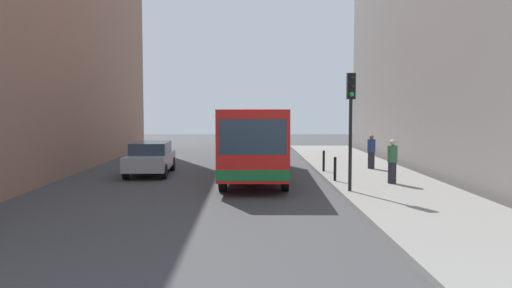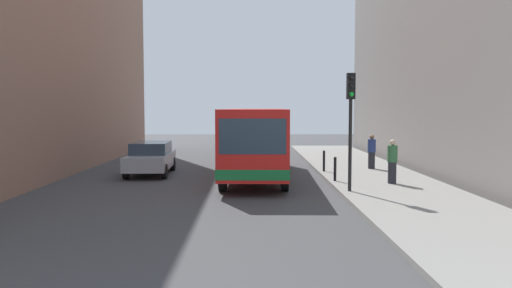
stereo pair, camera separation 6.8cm
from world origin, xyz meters
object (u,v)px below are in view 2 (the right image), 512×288
object	(u,v)px
car_behind_bus	(250,144)
pedestrian_near_signal	(392,162)
traffic_light	(351,109)
bollard_mid	(324,161)
bollard_near	(335,169)
bus	(256,138)
pedestrian_mid_sidewalk	(372,152)
car_beside_bus	(151,157)

from	to	relation	value
car_behind_bus	pedestrian_near_signal	bearing A→B (deg)	112.83
traffic_light	pedestrian_near_signal	xyz separation A→B (m)	(1.98, 1.83, -2.01)
bollard_mid	bollard_near	bearing A→B (deg)	-90.00
bollard_mid	pedestrian_near_signal	size ratio (longest dim) A/B	0.56
bus	pedestrian_mid_sidewalk	distance (m)	5.87
bollard_mid	traffic_light	bearing A→B (deg)	-88.99
bus	car_beside_bus	xyz separation A→B (m)	(-4.80, 0.85, -0.94)
bollard_near	bollard_mid	world-z (taller)	same
car_behind_bus	bollard_mid	world-z (taller)	car_behind_bus
bus	bollard_mid	size ratio (longest dim) A/B	11.67
car_beside_bus	car_behind_bus	distance (m)	10.23
car_behind_bus	bollard_near	xyz separation A→B (m)	(3.41, -12.42, -0.16)
bollard_near	pedestrian_mid_sidewalk	distance (m)	4.80
car_beside_bus	pedestrian_near_signal	bearing A→B (deg)	156.69
bollard_near	pedestrian_mid_sidewalk	size ratio (longest dim) A/B	0.58
bollard_near	bollard_mid	xyz separation A→B (m)	(0.00, 3.14, 0.00)
traffic_light	pedestrian_mid_sidewalk	xyz separation A→B (m)	(2.32, 6.69, -2.05)
traffic_light	bollard_near	world-z (taller)	traffic_light
car_behind_bus	bollard_near	distance (m)	12.88
bus	car_behind_bus	size ratio (longest dim) A/B	2.52
bollard_near	bollard_mid	distance (m)	3.14
car_behind_bus	pedestrian_mid_sidewalk	xyz separation A→B (m)	(5.83, -8.28, 0.17)
car_beside_bus	bollard_mid	distance (m)	7.94
bus	bollard_near	world-z (taller)	bus
car_behind_bus	pedestrian_near_signal	world-z (taller)	pedestrian_near_signal
car_beside_bus	car_behind_bus	xyz separation A→B (m)	(4.53, 9.18, 0.00)
bollard_mid	pedestrian_mid_sidewalk	xyz separation A→B (m)	(2.42, 1.00, 0.33)
bus	traffic_light	size ratio (longest dim) A/B	2.70
bus	pedestrian_mid_sidewalk	world-z (taller)	bus
car_behind_bus	bollard_mid	distance (m)	9.89
bollard_mid	pedestrian_mid_sidewalk	size ratio (longest dim) A/B	0.58
bus	pedestrian_mid_sidewalk	xyz separation A→B (m)	(5.55, 1.74, -0.77)
bus	car_behind_bus	world-z (taller)	bus
car_beside_bus	pedestrian_near_signal	distance (m)	10.78
bollard_mid	pedestrian_mid_sidewalk	bearing A→B (deg)	22.40
car_behind_bus	traffic_light	bearing A→B (deg)	103.35
bollard_near	pedestrian_mid_sidewalk	world-z (taller)	pedestrian_mid_sidewalk
bus	car_behind_bus	xyz separation A→B (m)	(-0.27, 10.03, -0.94)
car_behind_bus	pedestrian_mid_sidewalk	distance (m)	10.13
car_beside_bus	traffic_light	xyz separation A→B (m)	(8.04, -5.80, 2.22)
car_behind_bus	pedestrian_near_signal	size ratio (longest dim) A/B	2.60
pedestrian_near_signal	pedestrian_mid_sidewalk	distance (m)	4.87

